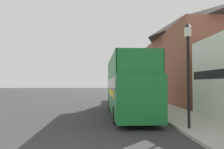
% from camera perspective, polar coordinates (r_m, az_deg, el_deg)
% --- Properties ---
extents(ground_plane, '(144.00, 144.00, 0.00)m').
position_cam_1_polar(ground_plane, '(26.60, -6.15, -7.11)').
color(ground_plane, '#333335').
extents(sidewalk, '(3.08, 108.00, 0.14)m').
position_cam_1_polar(sidewalk, '(24.08, 10.19, -7.44)').
color(sidewalk, '#ADAAA3').
rests_on(sidewalk, ground_plane).
extents(brick_terrace_rear, '(6.00, 18.23, 10.54)m').
position_cam_1_polar(brick_terrace_rear, '(28.21, 17.92, 3.99)').
color(brick_terrace_rear, '#935642').
rests_on(brick_terrace_rear, ground_plane).
extents(tour_bus, '(2.69, 10.06, 4.01)m').
position_cam_1_polar(tour_bus, '(15.48, 4.15, -4.07)').
color(tour_bus, '#1E7A38').
rests_on(tour_bus, ground_plane).
extents(parked_car_ahead_of_bus, '(2.00, 4.17, 1.42)m').
position_cam_1_polar(parked_car_ahead_of_bus, '(23.46, 3.82, -6.14)').
color(parked_car_ahead_of_bus, maroon).
rests_on(parked_car_ahead_of_bus, ground_plane).
extents(lamp_post_nearest, '(0.35, 0.35, 5.03)m').
position_cam_1_polar(lamp_post_nearest, '(11.10, 19.26, 4.63)').
color(lamp_post_nearest, black).
rests_on(lamp_post_nearest, sidewalk).
extents(lamp_post_second, '(0.35, 0.35, 4.98)m').
position_cam_1_polar(lamp_post_second, '(20.49, 8.99, 1.38)').
color(lamp_post_second, black).
rests_on(lamp_post_second, sidewalk).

